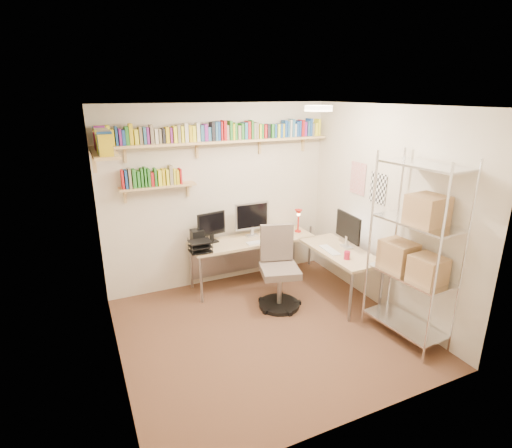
# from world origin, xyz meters

# --- Properties ---
(ground) EXTENTS (3.20, 3.20, 0.00)m
(ground) POSITION_xyz_m (0.00, 0.00, 0.00)
(ground) COLOR #4F3521
(ground) RESTS_ON ground
(room_shell) EXTENTS (3.24, 3.04, 2.52)m
(room_shell) POSITION_xyz_m (0.00, 0.00, 1.55)
(room_shell) COLOR beige
(room_shell) RESTS_ON ground
(wall_shelves) EXTENTS (3.12, 1.09, 0.80)m
(wall_shelves) POSITION_xyz_m (-0.41, 1.29, 2.03)
(wall_shelves) COLOR #D8BF79
(wall_shelves) RESTS_ON ground
(corner_desk) EXTENTS (2.09, 1.73, 1.18)m
(corner_desk) POSITION_xyz_m (0.48, 0.96, 0.67)
(corner_desk) COLOR beige
(corner_desk) RESTS_ON ground
(office_chair) EXTENTS (0.57, 0.58, 1.04)m
(office_chair) POSITION_xyz_m (0.41, 0.49, 0.44)
(office_chair) COLOR black
(office_chair) RESTS_ON ground
(wire_rack) EXTENTS (0.51, 0.92, 2.05)m
(wire_rack) POSITION_xyz_m (1.36, -0.75, 1.11)
(wire_rack) COLOR silver
(wire_rack) RESTS_ON ground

